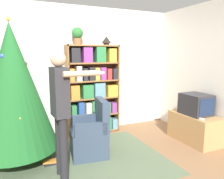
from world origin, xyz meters
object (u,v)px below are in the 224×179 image
christmas_tree (13,88)px  bookshelf (93,90)px  television (196,104)px  standing_person (61,105)px  potted_plant (77,35)px  armchair (91,136)px  table_lamp (106,40)px

christmas_tree → bookshelf: bearing=25.5°
bookshelf → christmas_tree: size_ratio=0.84×
television → standing_person: bearing=-176.2°
television → standing_person: 2.55m
christmas_tree → potted_plant: bearing=31.2°
television → potted_plant: bearing=146.1°
television → potted_plant: (-1.88, 1.26, 1.29)m
potted_plant → christmas_tree: bearing=-148.8°
television → armchair: bearing=171.7°
christmas_tree → potted_plant: (1.20, 0.72, 0.86)m
potted_plant → table_lamp: size_ratio=1.64×
television → potted_plant: potted_plant is taller
armchair → standing_person: (-0.56, -0.45, 0.68)m
bookshelf → standing_person: (-0.96, -1.42, 0.08)m
standing_person → table_lamp: table_lamp is taller
potted_plant → television: bearing=-33.9°
bookshelf → standing_person: size_ratio=1.09×
television → christmas_tree: bearing=170.1°
armchair → table_lamp: table_lamp is taller
bookshelf → standing_person: bearing=-124.0°
standing_person → table_lamp: (1.26, 1.43, 0.93)m
table_lamp → armchair: bearing=-125.8°
television → potted_plant: size_ratio=1.57×
armchair → standing_person: 0.99m
standing_person → potted_plant: (0.65, 1.43, 1.02)m
armchair → table_lamp: size_ratio=4.60×
armchair → potted_plant: size_ratio=2.80×
bookshelf → christmas_tree: bearing=-154.5°
television → standing_person: standing_person is taller
television → christmas_tree: 3.15m
television → table_lamp: (-1.27, 1.26, 1.21)m
standing_person → potted_plant: 1.87m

